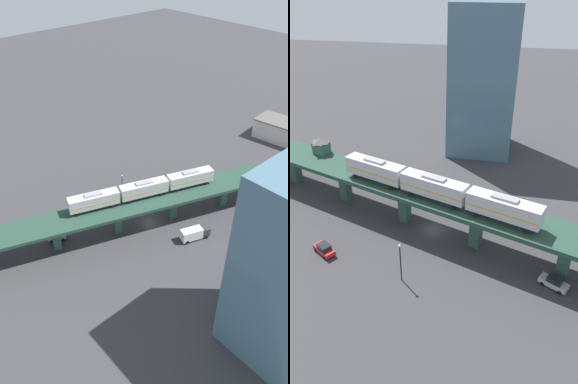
# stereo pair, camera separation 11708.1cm
# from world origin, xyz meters

# --- Properties ---
(ground_plane) EXTENTS (400.00, 400.00, 0.00)m
(ground_plane) POSITION_xyz_m (0.00, 0.00, 0.00)
(ground_plane) COLOR #38383A
(elevated_viaduct) EXTENTS (38.69, 89.51, 7.72)m
(elevated_viaduct) POSITION_xyz_m (-0.06, -0.17, 6.63)
(elevated_viaduct) COLOR #244135
(elevated_viaduct) RESTS_ON ground
(subway_train) EXTENTS (15.08, 35.99, 4.45)m
(subway_train) POSITION_xyz_m (-1.62, -0.37, 10.26)
(subway_train) COLOR silver
(subway_train) RESTS_ON elevated_viaduct
(signal_hut) EXTENTS (4.11, 4.11, 3.40)m
(signal_hut) POSITION_xyz_m (12.17, 27.10, 9.52)
(signal_hut) COLOR #33604C
(signal_hut) RESTS_ON elevated_viaduct
(street_car_silver) EXTENTS (3.73, 4.72, 1.89)m
(street_car_silver) POSITION_xyz_m (-10.56, -20.81, 0.94)
(street_car_silver) COLOR #B7BABF
(street_car_silver) RESTS_ON ground
(street_car_red) EXTENTS (3.90, 4.67, 1.89)m
(street_car_red) POSITION_xyz_m (-10.26, 16.92, 0.94)
(street_car_red) COLOR #AD1E1E
(street_car_red) RESTS_ON ground
(delivery_truck) EXTENTS (4.54, 7.54, 3.20)m
(delivery_truck) POSITION_xyz_m (11.53, 4.37, 1.76)
(delivery_truck) COLOR #333338
(delivery_truck) RESTS_ON ground
(street_lamp) EXTENTS (0.44, 0.44, 6.94)m
(street_lamp) POSITION_xyz_m (-13.75, 2.32, 4.11)
(street_lamp) COLOR black
(street_lamp) RESTS_ON ground
(office_tower) EXTENTS (16.00, 16.00, 36.00)m
(office_tower) POSITION_xyz_m (39.43, -4.55, 18.00)
(office_tower) COLOR slate
(office_tower) RESTS_ON ground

